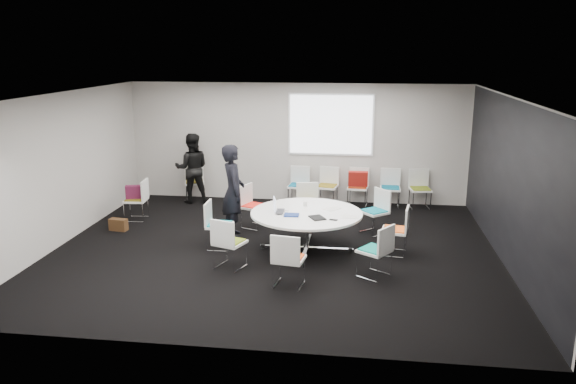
# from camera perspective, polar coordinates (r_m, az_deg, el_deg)

# --- Properties ---
(room_shell) EXTENTS (8.08, 7.08, 2.88)m
(room_shell) POSITION_cam_1_polar(r_m,az_deg,el_deg) (9.90, -0.91, 1.69)
(room_shell) COLOR black
(room_shell) RESTS_ON ground
(conference_table) EXTENTS (2.01, 2.01, 0.73)m
(conference_table) POSITION_cam_1_polar(r_m,az_deg,el_deg) (10.13, 1.88, -3.23)
(conference_table) COLOR silver
(conference_table) RESTS_ON ground
(projection_screen) EXTENTS (1.90, 0.03, 1.35)m
(projection_screen) POSITION_cam_1_polar(r_m,az_deg,el_deg) (13.15, 4.37, 6.83)
(projection_screen) COLOR white
(projection_screen) RESTS_ON room_shell
(chair_ring_a) EXTENTS (0.51, 0.52, 0.88)m
(chair_ring_a) POSITION_cam_1_polar(r_m,az_deg,el_deg) (10.21, 10.79, -4.75)
(chair_ring_a) COLOR silver
(chair_ring_a) RESTS_ON ground
(chair_ring_b) EXTENTS (0.64, 0.64, 0.88)m
(chair_ring_b) POSITION_cam_1_polar(r_m,az_deg,el_deg) (11.26, 8.77, -2.83)
(chair_ring_b) COLOR silver
(chair_ring_b) RESTS_ON ground
(chair_ring_c) EXTENTS (0.54, 0.54, 0.88)m
(chair_ring_c) POSITION_cam_1_polar(r_m,az_deg,el_deg) (11.60, 2.08, -2.14)
(chair_ring_c) COLOR silver
(chair_ring_c) RESTS_ON ground
(chair_ring_d) EXTENTS (0.59, 0.60, 0.88)m
(chair_ring_d) POSITION_cam_1_polar(r_m,az_deg,el_deg) (11.51, -3.48, -2.29)
(chair_ring_d) COLOR silver
(chair_ring_d) RESTS_ON ground
(chair_ring_e) EXTENTS (0.45, 0.47, 0.88)m
(chair_ring_e) POSITION_cam_1_polar(r_m,az_deg,el_deg) (10.39, -7.01, -4.25)
(chair_ring_e) COLOR silver
(chair_ring_e) RESTS_ON ground
(chair_ring_f) EXTENTS (0.59, 0.58, 0.88)m
(chair_ring_f) POSITION_cam_1_polar(r_m,az_deg,el_deg) (9.47, -5.95, -6.11)
(chair_ring_f) COLOR silver
(chair_ring_f) RESTS_ON ground
(chair_ring_g) EXTENTS (0.52, 0.51, 0.88)m
(chair_ring_g) POSITION_cam_1_polar(r_m,az_deg,el_deg) (8.72, 0.07, -7.88)
(chair_ring_g) COLOR silver
(chair_ring_g) RESTS_ON ground
(chair_ring_h) EXTENTS (0.63, 0.63, 0.88)m
(chair_ring_h) POSITION_cam_1_polar(r_m,az_deg,el_deg) (9.17, 8.80, -6.90)
(chair_ring_h) COLOR silver
(chair_ring_h) RESTS_ON ground
(chair_back_a) EXTENTS (0.50, 0.49, 0.88)m
(chair_back_a) POSITION_cam_1_polar(r_m,az_deg,el_deg) (13.19, 1.07, -0.08)
(chair_back_a) COLOR silver
(chair_back_a) RESTS_ON ground
(chair_back_b) EXTENTS (0.53, 0.52, 0.88)m
(chair_back_b) POSITION_cam_1_polar(r_m,az_deg,el_deg) (13.16, 3.99, -0.15)
(chair_back_b) COLOR silver
(chair_back_b) RESTS_ON ground
(chair_back_c) EXTENTS (0.51, 0.50, 0.88)m
(chair_back_c) POSITION_cam_1_polar(r_m,az_deg,el_deg) (13.14, 7.09, -0.25)
(chair_back_c) COLOR silver
(chair_back_c) RESTS_ON ground
(chair_back_d) EXTENTS (0.47, 0.45, 0.88)m
(chair_back_d) POSITION_cam_1_polar(r_m,az_deg,el_deg) (13.16, 10.31, -0.35)
(chair_back_d) COLOR silver
(chair_back_d) RESTS_ON ground
(chair_back_e) EXTENTS (0.52, 0.51, 0.88)m
(chair_back_e) POSITION_cam_1_polar(r_m,az_deg,el_deg) (13.22, 13.24, -0.45)
(chair_back_e) COLOR silver
(chair_back_e) RESTS_ON ground
(chair_spare_left) EXTENTS (0.49, 0.50, 0.88)m
(chair_spare_left) POSITION_cam_1_polar(r_m,az_deg,el_deg) (12.41, -15.08, -1.53)
(chair_spare_left) COLOR silver
(chair_spare_left) RESTS_ON ground
(chair_person_back) EXTENTS (0.57, 0.56, 0.88)m
(chair_person_back) POSITION_cam_1_polar(r_m,az_deg,el_deg) (13.72, -9.44, 0.29)
(chair_person_back) COLOR silver
(chair_person_back) RESTS_ON ground
(person_main) EXTENTS (0.63, 0.77, 1.82)m
(person_main) POSITION_cam_1_polar(r_m,az_deg,el_deg) (10.83, -5.58, 0.08)
(person_main) COLOR black
(person_main) RESTS_ON ground
(person_back) EXTENTS (0.94, 0.81, 1.66)m
(person_back) POSITION_cam_1_polar(r_m,az_deg,el_deg) (13.44, -9.72, 2.41)
(person_back) COLOR black
(person_back) RESTS_ON ground
(laptop) EXTENTS (0.22, 0.34, 0.03)m
(laptop) POSITION_cam_1_polar(r_m,az_deg,el_deg) (10.03, -0.54, -2.02)
(laptop) COLOR #333338
(laptop) RESTS_ON conference_table
(laptop_lid) EXTENTS (0.09, 0.29, 0.22)m
(laptop_lid) POSITION_cam_1_polar(r_m,az_deg,el_deg) (10.10, -1.37, -1.22)
(laptop_lid) COLOR silver
(laptop_lid) RESTS_ON conference_table
(notebook_black) EXTENTS (0.34, 0.37, 0.02)m
(notebook_black) POSITION_cam_1_polar(r_m,az_deg,el_deg) (9.71, 2.99, -2.62)
(notebook_black) COLOR black
(notebook_black) RESTS_ON conference_table
(tablet_folio) EXTENTS (0.27, 0.21, 0.03)m
(tablet_folio) POSITION_cam_1_polar(r_m,az_deg,el_deg) (9.84, 0.36, -2.35)
(tablet_folio) COLOR navy
(tablet_folio) RESTS_ON conference_table
(papers_right) EXTENTS (0.35, 0.37, 0.00)m
(papers_right) POSITION_cam_1_polar(r_m,az_deg,el_deg) (10.29, 4.49, -1.70)
(papers_right) COLOR silver
(papers_right) RESTS_ON conference_table
(papers_front) EXTENTS (0.30, 0.22, 0.00)m
(papers_front) POSITION_cam_1_polar(r_m,az_deg,el_deg) (9.85, 6.28, -2.50)
(papers_front) COLOR white
(papers_front) RESTS_ON conference_table
(cup) EXTENTS (0.08, 0.08, 0.09)m
(cup) POSITION_cam_1_polar(r_m,az_deg,el_deg) (10.43, 1.76, -1.20)
(cup) COLOR white
(cup) RESTS_ON conference_table
(phone) EXTENTS (0.15, 0.11, 0.01)m
(phone) POSITION_cam_1_polar(r_m,az_deg,el_deg) (9.63, 4.63, -2.83)
(phone) COLOR black
(phone) RESTS_ON conference_table
(maroon_bag) EXTENTS (0.42, 0.25, 0.28)m
(maroon_bag) POSITION_cam_1_polar(r_m,az_deg,el_deg) (12.33, -15.25, 0.01)
(maroon_bag) COLOR #561733
(maroon_bag) RESTS_ON chair_spare_left
(brown_bag) EXTENTS (0.38, 0.21, 0.24)m
(brown_bag) POSITION_cam_1_polar(r_m,az_deg,el_deg) (11.86, -16.85, -3.19)
(brown_bag) COLOR #402814
(brown_bag) RESTS_ON ground
(red_jacket) EXTENTS (0.44, 0.16, 0.36)m
(red_jacket) POSITION_cam_1_polar(r_m,az_deg,el_deg) (12.82, 7.13, 1.33)
(red_jacket) COLOR maroon
(red_jacket) RESTS_ON chair_back_c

